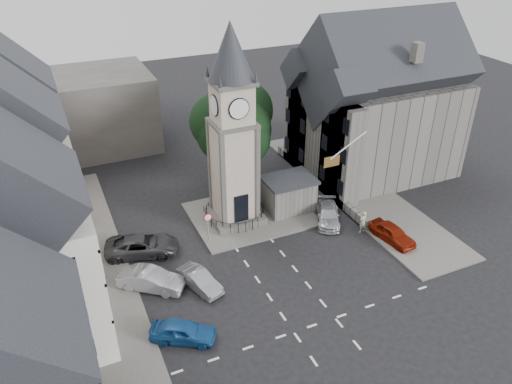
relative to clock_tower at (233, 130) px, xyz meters
name	(u,v)px	position (x,y,z in m)	size (l,w,h in m)	color
ground	(276,274)	(0.00, -7.99, -8.12)	(120.00, 120.00, 0.00)	black
pavement_west	(86,270)	(-12.50, -1.99, -8.05)	(6.00, 30.00, 0.14)	#595651
pavement_east	(354,189)	(12.00, 0.01, -8.05)	(6.00, 26.00, 0.14)	#595651
central_island	(251,214)	(1.50, 0.01, -8.04)	(10.00, 8.00, 0.16)	#595651
road_markings	(315,325)	(0.00, -13.49, -8.12)	(20.00, 8.00, 0.01)	silver
clock_tower	(233,130)	(0.00, 0.00, 0.00)	(4.86, 4.86, 16.25)	#4C4944
stone_shelter	(288,194)	(4.80, -0.49, -6.57)	(4.30, 3.30, 3.08)	#585751
town_tree	(233,118)	(2.00, 5.01, -1.15)	(7.20, 7.20, 10.80)	black
warning_sign_post	(208,223)	(-3.20, -2.56, -6.09)	(0.70, 0.19, 2.85)	black
terrace_pink	(16,143)	(-15.50, 8.01, -1.54)	(8.10, 7.60, 12.80)	tan
terrace_cream	(19,188)	(-15.50, 0.01, -1.54)	(8.10, 7.60, 12.80)	beige
terrace_tudor	(25,260)	(-15.50, -7.99, -1.93)	(8.10, 7.60, 12.00)	silver
backdrop_west	(55,116)	(-12.00, 20.01, -4.12)	(20.00, 10.00, 8.00)	#4C4944
east_building	(375,110)	(15.59, 3.01, -1.86)	(14.40, 11.40, 12.60)	#585751
east_boundary_wall	(317,182)	(9.20, 2.01, -7.67)	(0.40, 16.00, 0.90)	#585751
flagpole	(349,145)	(8.00, -3.99, -1.12)	(3.68, 0.10, 2.74)	white
car_west_blue	(183,331)	(-7.93, -11.26, -7.44)	(1.61, 4.01, 1.36)	#194C8C
car_west_silver	(151,280)	(-8.56, -5.84, -7.37)	(1.59, 4.55, 1.50)	#9A9BA1
car_west_grey	(142,246)	(-8.22, -1.67, -7.36)	(2.53, 5.49, 1.53)	#313133
car_island_silver	(199,280)	(-5.50, -7.09, -7.49)	(1.34, 3.84, 1.27)	gray
car_island_east	(328,215)	(7.00, -3.49, -7.48)	(1.80, 4.42, 1.28)	#ABAEB4
car_east_red	(392,233)	(10.14, -8.00, -7.43)	(1.63, 4.06, 1.38)	maroon
pedestrian	(363,222)	(8.70, -5.99, -7.17)	(0.70, 0.46, 1.91)	#B2A993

